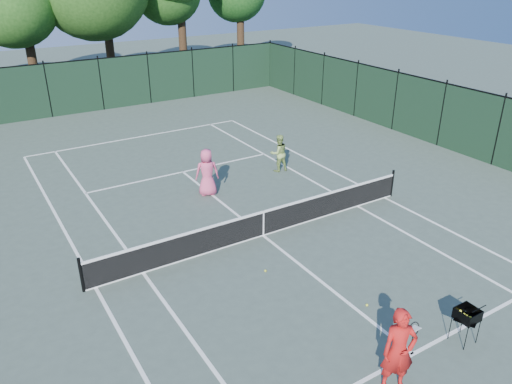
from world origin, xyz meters
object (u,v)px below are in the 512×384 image
loose_ball_near_cart (367,305)px  ball_hopper (467,315)px  player_pink (207,172)px  player_green (279,153)px  coach (399,351)px  loose_ball_midcourt (265,271)px

loose_ball_near_cart → ball_hopper: bearing=-65.0°
player_pink → player_green: player_pink is taller
coach → ball_hopper: 2.45m
loose_ball_midcourt → coach: bearing=-90.3°
player_pink → loose_ball_midcourt: (-0.97, -5.62, -0.89)m
loose_ball_near_cart → loose_ball_midcourt: 3.07m
loose_ball_midcourt → loose_ball_near_cart: bearing=-62.9°
player_green → loose_ball_near_cart: 9.52m
player_green → loose_ball_near_cart: bearing=76.1°
coach → player_pink: bearing=108.9°
coach → loose_ball_near_cart: (1.43, 2.32, -0.95)m
ball_hopper → player_pink: bearing=75.1°
coach → loose_ball_near_cart: 2.89m
loose_ball_near_cart → loose_ball_midcourt: (-1.40, 2.73, 0.00)m
loose_ball_near_cart → loose_ball_midcourt: bearing=117.1°
ball_hopper → coach: bearing=161.2°
coach → player_pink: (1.00, 10.67, -0.07)m
coach → player_green: size_ratio=1.23×
player_pink → ball_hopper: (1.43, -10.51, -0.15)m
ball_hopper → loose_ball_near_cart: (-1.01, 2.16, -0.74)m
player_green → loose_ball_near_cart: size_ratio=23.63×
coach → loose_ball_midcourt: bearing=113.9°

